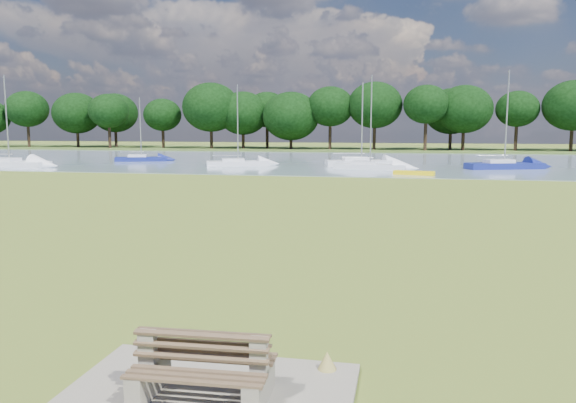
% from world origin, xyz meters
% --- Properties ---
extents(ground, '(220.00, 220.00, 0.00)m').
position_xyz_m(ground, '(0.00, 0.00, 0.00)').
color(ground, olive).
extents(river, '(220.00, 40.00, 0.10)m').
position_xyz_m(river, '(0.00, 42.00, 0.00)').
color(river, gray).
rests_on(river, ground).
extents(far_bank, '(220.00, 20.00, 0.40)m').
position_xyz_m(far_bank, '(0.00, 72.00, 0.00)').
color(far_bank, '#4C6626').
rests_on(far_bank, ground).
extents(concrete_pad, '(4.20, 3.20, 0.10)m').
position_xyz_m(concrete_pad, '(0.00, -14.00, 0.05)').
color(concrete_pad, gray).
rests_on(concrete_pad, ground).
extents(bench_pair, '(2.00, 1.23, 1.05)m').
position_xyz_m(bench_pair, '(0.00, -14.00, 0.53)').
color(bench_pair, gray).
rests_on(bench_pair, concrete_pad).
extents(kayak, '(3.31, 1.52, 0.32)m').
position_xyz_m(kayak, '(3.59, 24.69, 0.21)').
color(kayak, yellow).
rests_on(kayak, river).
extents(tree_line, '(158.84, 8.79, 10.64)m').
position_xyz_m(tree_line, '(8.34, 68.00, 6.31)').
color(tree_line, black).
rests_on(tree_line, far_bank).
extents(sailboat_0, '(6.67, 2.70, 8.38)m').
position_xyz_m(sailboat_0, '(-0.28, 30.18, 0.48)').
color(sailboat_0, silver).
rests_on(sailboat_0, river).
extents(sailboat_3, '(7.81, 2.35, 8.64)m').
position_xyz_m(sailboat_3, '(-34.26, 26.00, 0.54)').
color(sailboat_3, silver).
rests_on(sailboat_3, river).
extents(sailboat_4, '(7.24, 4.23, 8.83)m').
position_xyz_m(sailboat_4, '(11.70, 32.78, 0.57)').
color(sailboat_4, navy).
rests_on(sailboat_4, river).
extents(sailboat_5, '(6.33, 3.77, 7.85)m').
position_xyz_m(sailboat_5, '(-13.27, 31.93, 0.47)').
color(sailboat_5, silver).
rests_on(sailboat_5, river).
extents(sailboat_6, '(7.21, 3.86, 8.05)m').
position_xyz_m(sailboat_6, '(-1.35, 33.96, 0.55)').
color(sailboat_6, silver).
rests_on(sailboat_6, river).
extents(sailboat_7, '(5.77, 3.39, 6.97)m').
position_xyz_m(sailboat_7, '(-25.76, 36.47, 0.49)').
color(sailboat_7, navy).
rests_on(sailboat_7, river).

